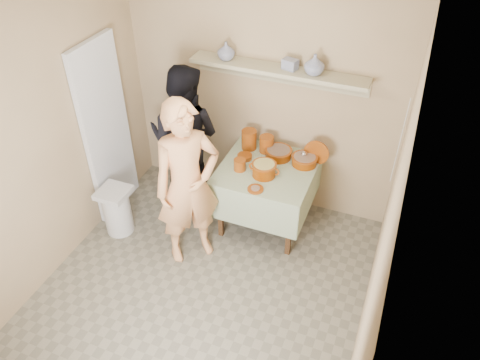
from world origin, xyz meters
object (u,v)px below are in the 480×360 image
at_px(person_helper, 185,138).
at_px(trash_bin, 117,210).
at_px(person_cook, 188,185).
at_px(serving_table, 267,177).
at_px(cazuela_rice, 264,169).

relative_size(person_helper, trash_bin, 3.06).
bearing_deg(trash_bin, person_cook, 0.25).
height_order(person_helper, serving_table, person_helper).
bearing_deg(person_cook, cazuela_rice, -0.13).
relative_size(serving_table, trash_bin, 1.74).
bearing_deg(serving_table, person_helper, 176.99).
distance_m(serving_table, trash_bin, 1.67).
height_order(person_helper, cazuela_rice, person_helper).
xyz_separation_m(person_helper, trash_bin, (-0.47, -0.77, -0.57)).
xyz_separation_m(person_helper, serving_table, (0.98, -0.05, -0.22)).
bearing_deg(person_cook, person_helper, 73.22).
relative_size(person_cook, trash_bin, 3.18).
distance_m(cazuela_rice, trash_bin, 1.67).
height_order(cazuela_rice, trash_bin, cazuela_rice).
distance_m(person_helper, trash_bin, 1.07).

